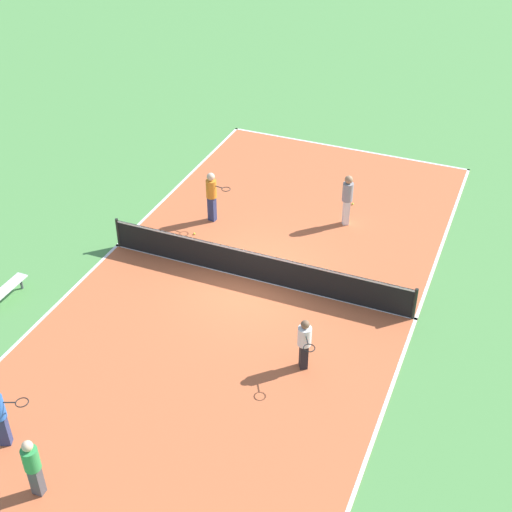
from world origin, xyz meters
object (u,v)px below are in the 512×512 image
(player_near_white, at_px, (304,341))
(tennis_ball_left_sideline, at_px, (194,234))
(tennis_net, at_px, (256,265))
(player_far_green, at_px, (32,464))
(player_center_orange, at_px, (212,193))
(tennis_ball_far_baseline, at_px, (353,204))
(bench, at_px, (8,289))
(player_baseline_gray, at_px, (347,196))

(player_near_white, relative_size, tennis_ball_left_sideline, 22.82)
(tennis_net, distance_m, player_far_green, 9.06)
(player_center_orange, height_order, tennis_ball_far_baseline, player_center_orange)
(player_near_white, bearing_deg, tennis_ball_left_sideline, -159.66)
(tennis_net, relative_size, tennis_ball_left_sideline, 143.67)
(player_far_green, distance_m, tennis_ball_left_sideline, 10.63)
(tennis_ball_left_sideline, bearing_deg, player_center_orange, -99.23)
(player_near_white, distance_m, tennis_ball_far_baseline, 8.64)
(bench, height_order, tennis_ball_far_baseline, bench)
(player_center_orange, relative_size, tennis_ball_far_baseline, 26.82)
(player_baseline_gray, bearing_deg, tennis_ball_far_baseline, -22.49)
(player_near_white, xyz_separation_m, tennis_ball_left_sideline, (5.48, -4.61, -0.85))
(player_near_white, bearing_deg, tennis_ball_far_baseline, 157.79)
(bench, distance_m, player_center_orange, 7.29)
(player_far_green, distance_m, player_near_white, 7.12)
(tennis_net, height_order, tennis_ball_far_baseline, tennis_net)
(bench, distance_m, tennis_ball_left_sideline, 6.26)
(tennis_ball_far_baseline, bearing_deg, player_center_orange, 34.08)
(tennis_net, height_order, tennis_ball_left_sideline, tennis_net)
(player_far_green, xyz_separation_m, player_center_orange, (1.29, -11.56, 0.15))
(player_far_green, bearing_deg, tennis_ball_far_baseline, -103.79)
(tennis_net, relative_size, tennis_ball_far_baseline, 143.67)
(tennis_net, distance_m, player_baseline_gray, 4.48)
(player_center_orange, xyz_separation_m, tennis_ball_left_sideline, (0.18, 1.08, -1.03))
(tennis_net, height_order, player_baseline_gray, player_baseline_gray)
(player_baseline_gray, height_order, player_near_white, player_baseline_gray)
(tennis_net, relative_size, player_center_orange, 5.36)
(tennis_ball_far_baseline, bearing_deg, player_baseline_gray, 94.88)
(tennis_net, xyz_separation_m, player_baseline_gray, (-1.61, -4.14, 0.54))
(player_far_green, distance_m, tennis_ball_far_baseline, 14.72)
(bench, bearing_deg, player_center_orange, 149.62)
(player_far_green, bearing_deg, player_center_orange, -86.00)
(player_center_orange, height_order, player_near_white, player_center_orange)
(player_far_green, bearing_deg, tennis_net, -101.34)
(player_near_white, bearing_deg, bench, -115.97)
(bench, xyz_separation_m, tennis_ball_far_baseline, (-7.87, -9.10, -0.33))
(player_near_white, distance_m, tennis_ball_left_sideline, 7.21)
(player_baseline_gray, xyz_separation_m, tennis_ball_far_baseline, (0.11, -1.32, -1.04))
(player_baseline_gray, distance_m, player_center_orange, 4.58)
(player_baseline_gray, relative_size, player_center_orange, 1.01)
(player_far_green, bearing_deg, player_near_white, -126.71)
(tennis_net, height_order, player_center_orange, player_center_orange)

